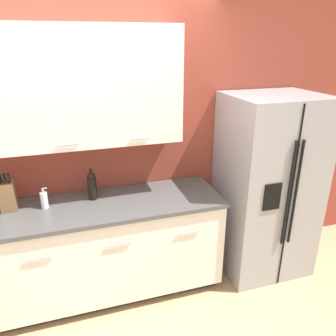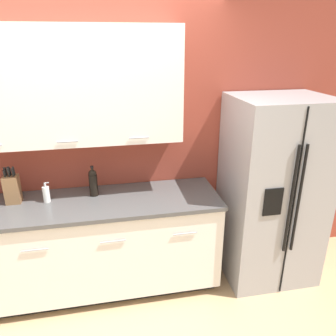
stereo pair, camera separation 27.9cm
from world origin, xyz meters
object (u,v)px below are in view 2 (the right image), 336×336
knife_block (12,189)px  wine_bottle (93,182)px  refrigerator (272,191)px  soap_dispenser (46,194)px

knife_block → wine_bottle: bearing=0.9°
refrigerator → soap_dispenser: 2.01m
soap_dispenser → refrigerator: bearing=-2.9°
knife_block → soap_dispenser: (0.27, -0.04, -0.05)m
wine_bottle → soap_dispenser: wine_bottle is taller
refrigerator → knife_block: size_ratio=5.34×
refrigerator → knife_block: refrigerator is taller
knife_block → wine_bottle: (0.66, 0.01, -0.00)m
refrigerator → wine_bottle: (-1.62, 0.15, 0.17)m
refrigerator → wine_bottle: refrigerator is taller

